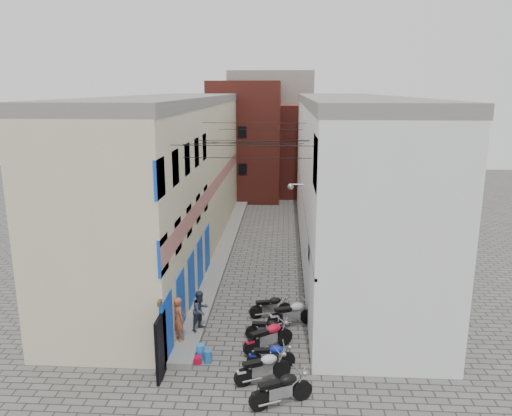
% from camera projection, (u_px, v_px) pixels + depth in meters
% --- Properties ---
extents(ground, '(90.00, 90.00, 0.00)m').
position_uv_depth(ground, '(238.00, 372.00, 16.99)').
color(ground, '#585653').
rests_on(ground, ground).
extents(plinth, '(0.90, 26.00, 0.25)m').
position_uv_depth(plinth, '(225.00, 248.00, 29.69)').
color(plinth, slate).
rests_on(plinth, ground).
extents(building_left, '(5.10, 27.00, 9.00)m').
position_uv_depth(building_left, '(173.00, 176.00, 28.79)').
color(building_left, beige).
rests_on(building_left, ground).
extents(building_right, '(5.94, 26.00, 9.00)m').
position_uv_depth(building_right, '(347.00, 177.00, 28.25)').
color(building_right, white).
rests_on(building_right, ground).
extents(building_far_brick_left, '(6.00, 6.00, 10.00)m').
position_uv_depth(building_far_brick_left, '(245.00, 141.00, 43.10)').
color(building_far_brick_left, maroon).
rests_on(building_far_brick_left, ground).
extents(building_far_brick_right, '(5.00, 6.00, 8.00)m').
position_uv_depth(building_far_brick_right, '(302.00, 150.00, 44.99)').
color(building_far_brick_right, maroon).
rests_on(building_far_brick_right, ground).
extents(building_far_concrete, '(8.00, 5.00, 11.00)m').
position_uv_depth(building_far_concrete, '(271.00, 129.00, 48.69)').
color(building_far_concrete, slate).
rests_on(building_far_concrete, ground).
extents(far_shopfront, '(2.00, 0.30, 2.40)m').
position_uv_depth(far_shopfront, '(267.00, 190.00, 41.16)').
color(far_shopfront, black).
rests_on(far_shopfront, ground).
extents(overhead_wires, '(5.80, 13.02, 1.32)m').
position_uv_depth(overhead_wires, '(253.00, 140.00, 22.73)').
color(overhead_wires, black).
rests_on(overhead_wires, ground).
extents(motorcycle_a, '(2.16, 1.47, 1.20)m').
position_uv_depth(motorcycle_a, '(281.00, 387.00, 15.10)').
color(motorcycle_a, black).
rests_on(motorcycle_a, ground).
extents(motorcycle_b, '(2.06, 1.39, 1.15)m').
position_uv_depth(motorcycle_b, '(263.00, 366.00, 16.30)').
color(motorcycle_b, '#AFB0B4').
rests_on(motorcycle_b, ground).
extents(motorcycle_c, '(1.74, 0.71, 0.98)m').
position_uv_depth(motorcycle_c, '(271.00, 354.00, 17.21)').
color(motorcycle_c, '#0B1FA8').
rests_on(motorcycle_c, ground).
extents(motorcycle_d, '(2.09, 1.73, 1.21)m').
position_uv_depth(motorcycle_d, '(268.00, 335.00, 18.27)').
color(motorcycle_d, red).
rests_on(motorcycle_d, ground).
extents(motorcycle_e, '(1.72, 0.61, 0.98)m').
position_uv_depth(motorcycle_e, '(267.00, 328.00, 19.08)').
color(motorcycle_e, black).
rests_on(motorcycle_e, ground).
extents(motorcycle_f, '(2.17, 1.37, 1.20)m').
position_uv_depth(motorcycle_f, '(292.00, 312.00, 20.15)').
color(motorcycle_f, '#BAB9BE').
rests_on(motorcycle_f, ground).
extents(motorcycle_g, '(1.92, 1.07, 1.06)m').
position_uv_depth(motorcycle_g, '(271.00, 305.00, 20.97)').
color(motorcycle_g, black).
rests_on(motorcycle_g, ground).
extents(person_a, '(0.65, 0.74, 1.69)m').
position_uv_depth(person_a, '(179.00, 319.00, 18.50)').
color(person_a, '#9C5439').
rests_on(person_a, plinth).
extents(person_b, '(0.93, 0.98, 1.59)m').
position_uv_depth(person_b, '(201.00, 310.00, 19.32)').
color(person_b, '#303848').
rests_on(person_b, plinth).
extents(water_jug_near, '(0.32, 0.32, 0.45)m').
position_uv_depth(water_jug_near, '(208.00, 356.00, 17.55)').
color(water_jug_near, '#2163A8').
rests_on(water_jug_near, ground).
extents(water_jug_far, '(0.40, 0.40, 0.51)m').
position_uv_depth(water_jug_far, '(201.00, 351.00, 17.86)').
color(water_jug_far, '#2A84D6').
rests_on(water_jug_far, ground).
extents(red_crate, '(0.46, 0.39, 0.24)m').
position_uv_depth(red_crate, '(196.00, 360.00, 17.54)').
color(red_crate, '#A50B2B').
rests_on(red_crate, ground).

